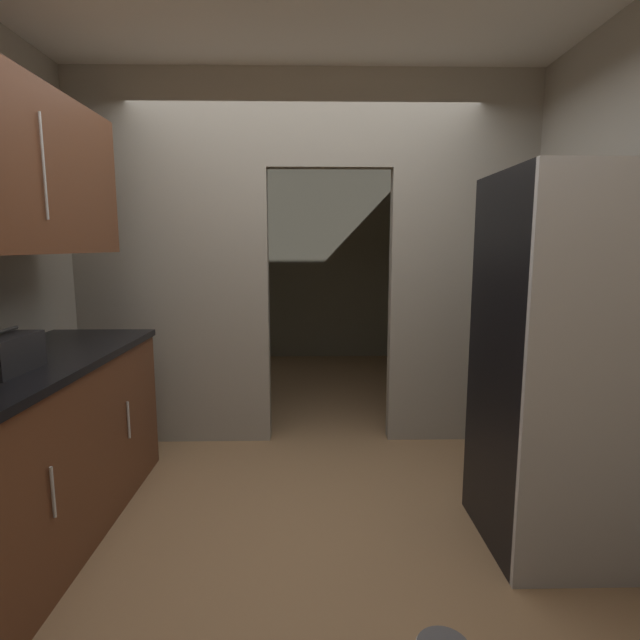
% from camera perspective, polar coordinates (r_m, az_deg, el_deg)
% --- Properties ---
extents(ground, '(20.00, 20.00, 0.00)m').
position_cam_1_polar(ground, '(2.85, -1.88, -23.02)').
color(ground, '#93704C').
extents(kitchen_overhead_slab, '(3.79, 6.54, 0.06)m').
position_cam_1_polar(kitchen_overhead_slab, '(3.09, -2.07, 32.86)').
color(kitchen_overhead_slab, silver).
extents(kitchen_partition, '(3.39, 0.12, 2.74)m').
position_cam_1_polar(kitchen_partition, '(3.70, -2.46, 7.92)').
color(kitchen_partition, '#9E998C').
rests_on(kitchen_partition, ground).
extents(adjoining_room_shell, '(3.39, 3.00, 2.74)m').
position_cam_1_polar(adjoining_room_shell, '(5.72, -1.53, 7.27)').
color(adjoining_room_shell, gray).
rests_on(adjoining_room_shell, ground).
extents(refrigerator, '(0.72, 0.75, 1.84)m').
position_cam_1_polar(refrigerator, '(2.69, 26.63, -4.72)').
color(refrigerator, black).
rests_on(refrigerator, ground).
extents(lower_cabinet_run, '(0.68, 1.93, 0.94)m').
position_cam_1_polar(lower_cabinet_run, '(2.91, -30.57, -13.31)').
color(lower_cabinet_run, brown).
rests_on(lower_cabinet_run, ground).
extents(upper_cabinet_counterside, '(0.36, 1.74, 0.79)m').
position_cam_1_polar(upper_cabinet_counterside, '(2.75, -32.82, 14.74)').
color(upper_cabinet_counterside, brown).
extents(boombox, '(0.21, 0.35, 0.19)m').
position_cam_1_polar(boombox, '(2.59, -32.93, -3.36)').
color(boombox, black).
rests_on(boombox, lower_cabinet_run).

